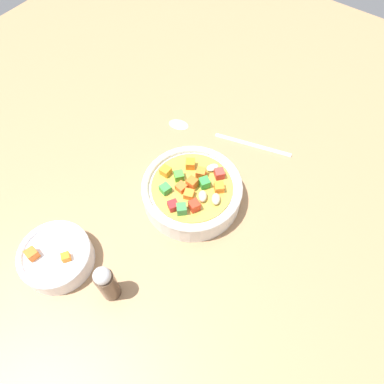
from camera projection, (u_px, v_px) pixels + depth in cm
name	position (u px, v px, depth cm)	size (l,w,h in cm)	color
ground_plane	(192.00, 202.00, 62.32)	(140.00, 140.00, 2.00)	#9E754F
soup_bowl_main	(192.00, 191.00, 59.39)	(16.48, 16.48, 5.69)	white
spoon	(220.00, 135.00, 68.56)	(23.74, 8.27, 0.79)	silver
side_bowl_small	(56.00, 257.00, 53.84)	(10.80, 10.80, 4.57)	white
pepper_shaker	(109.00, 285.00, 49.25)	(2.71, 2.71, 8.42)	#4C3828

